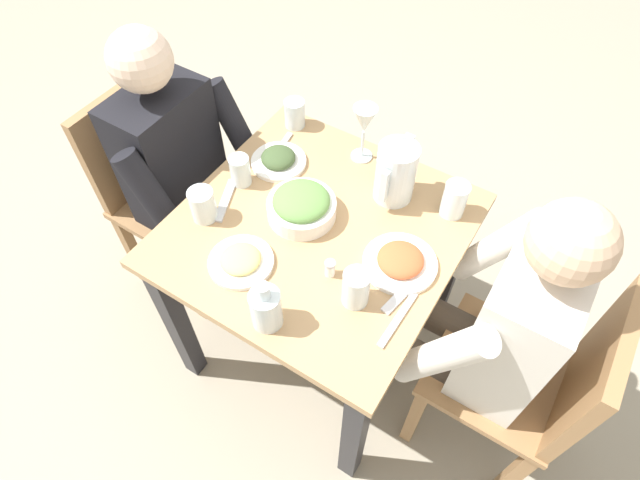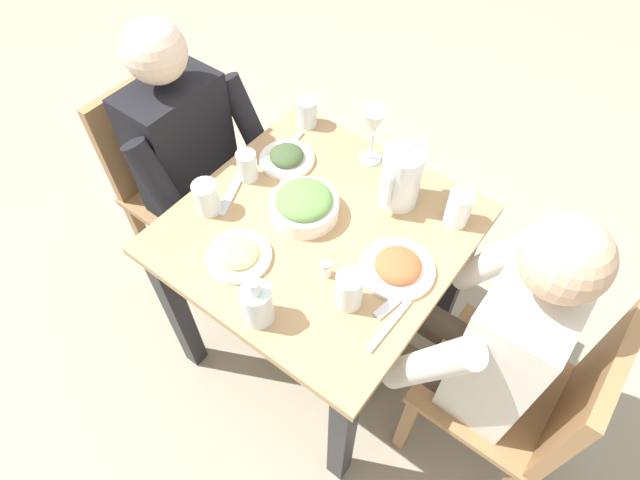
# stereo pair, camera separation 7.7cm
# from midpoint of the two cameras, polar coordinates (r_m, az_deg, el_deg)

# --- Properties ---
(ground_plane) EXTENTS (8.00, 8.00, 0.00)m
(ground_plane) POSITION_cam_midpoint_polar(r_m,az_deg,el_deg) (2.15, -1.23, -11.00)
(ground_plane) COLOR #9E937F
(dining_table) EXTENTS (0.80, 0.80, 0.74)m
(dining_table) POSITION_cam_midpoint_polar(r_m,az_deg,el_deg) (1.64, -1.58, -1.69)
(dining_table) COLOR tan
(dining_table) RESTS_ON ground_plane
(chair_near) EXTENTS (0.40, 0.40, 0.87)m
(chair_near) POSITION_cam_midpoint_polar(r_m,az_deg,el_deg) (2.08, -18.16, 5.73)
(chair_near) COLOR #997047
(chair_near) RESTS_ON ground_plane
(chair_far) EXTENTS (0.40, 0.40, 0.87)m
(chair_far) POSITION_cam_midpoint_polar(r_m,az_deg,el_deg) (1.66, 21.14, -14.13)
(chair_far) COLOR #997047
(chair_far) RESTS_ON ground_plane
(diner_near) EXTENTS (0.48, 0.53, 1.16)m
(diner_near) POSITION_cam_midpoint_polar(r_m,az_deg,el_deg) (1.86, -14.84, 6.47)
(diner_near) COLOR black
(diner_near) RESTS_ON ground_plane
(diner_far) EXTENTS (0.48, 0.53, 1.16)m
(diner_far) POSITION_cam_midpoint_polar(r_m,az_deg,el_deg) (1.52, 15.69, -8.68)
(diner_far) COLOR silver
(diner_far) RESTS_ON ground_plane
(water_pitcher) EXTENTS (0.16, 0.12, 0.19)m
(water_pitcher) POSITION_cam_midpoint_polar(r_m,az_deg,el_deg) (1.54, 6.88, 7.29)
(water_pitcher) COLOR silver
(water_pitcher) RESTS_ON dining_table
(salad_bowl) EXTENTS (0.20, 0.20, 0.09)m
(salad_bowl) POSITION_cam_midpoint_polar(r_m,az_deg,el_deg) (1.52, -3.50, 3.75)
(salad_bowl) COLOR white
(salad_bowl) RESTS_ON dining_table
(plate_fries) EXTENTS (0.18, 0.18, 0.04)m
(plate_fries) POSITION_cam_midpoint_polar(r_m,az_deg,el_deg) (1.45, -10.19, -2.29)
(plate_fries) COLOR white
(plate_fries) RESTS_ON dining_table
(plate_rice_curry) EXTENTS (0.21, 0.21, 0.05)m
(plate_rice_curry) POSITION_cam_midpoint_polar(r_m,az_deg,el_deg) (1.44, 7.27, -2.38)
(plate_rice_curry) COLOR white
(plate_rice_curry) RESTS_ON dining_table
(plate_dolmas) EXTENTS (0.18, 0.18, 0.05)m
(plate_dolmas) POSITION_cam_midpoint_polar(r_m,az_deg,el_deg) (1.70, -5.90, 8.75)
(plate_dolmas) COLOR white
(plate_dolmas) RESTS_ON dining_table
(water_glass_far_right) EXTENTS (0.08, 0.08, 0.10)m
(water_glass_far_right) POSITION_cam_midpoint_polar(r_m,az_deg,el_deg) (1.55, -14.13, 3.72)
(water_glass_far_right) COLOR silver
(water_glass_far_right) RESTS_ON dining_table
(water_glass_far_left) EXTENTS (0.07, 0.07, 0.11)m
(water_glass_far_left) POSITION_cam_midpoint_polar(r_m,az_deg,el_deg) (1.56, 13.17, 4.30)
(water_glass_far_left) COLOR silver
(water_glass_far_left) RESTS_ON dining_table
(water_glass_by_pitcher) EXTENTS (0.07, 0.07, 0.11)m
(water_glass_by_pitcher) POSITION_cam_midpoint_polar(r_m,az_deg,el_deg) (1.33, 2.30, -5.33)
(water_glass_by_pitcher) COLOR silver
(water_glass_by_pitcher) RESTS_ON dining_table
(water_glass_center) EXTENTS (0.06, 0.06, 0.10)m
(water_glass_center) POSITION_cam_midpoint_polar(r_m,az_deg,el_deg) (1.63, -10.10, 7.47)
(water_glass_center) COLOR silver
(water_glass_center) RESTS_ON dining_table
(water_glass_near_right) EXTENTS (0.07, 0.07, 0.10)m
(water_glass_near_right) POSITION_cam_midpoint_polar(r_m,az_deg,el_deg) (1.81, -4.05, 13.63)
(water_glass_near_right) COLOR silver
(water_glass_near_right) RESTS_ON dining_table
(wine_glass) EXTENTS (0.08, 0.08, 0.20)m
(wine_glass) POSITION_cam_midpoint_polar(r_m,az_deg,el_deg) (1.63, 3.51, 12.69)
(wine_glass) COLOR silver
(wine_glass) RESTS_ON dining_table
(oil_carafe) EXTENTS (0.08, 0.08, 0.16)m
(oil_carafe) POSITION_cam_midpoint_polar(r_m,az_deg,el_deg) (1.31, -7.61, -7.63)
(oil_carafe) COLOR silver
(oil_carafe) RESTS_ON dining_table
(salt_shaker) EXTENTS (0.03, 0.03, 0.05)m
(salt_shaker) POSITION_cam_midpoint_polar(r_m,az_deg,el_deg) (1.40, -0.48, -3.17)
(salt_shaker) COLOR white
(salt_shaker) RESTS_ON dining_table
(fork_near) EXTENTS (0.17, 0.06, 0.01)m
(fork_near) POSITION_cam_midpoint_polar(r_m,az_deg,el_deg) (1.40, 7.66, -5.69)
(fork_near) COLOR silver
(fork_near) RESTS_ON dining_table
(knife_near) EXTENTS (0.19, 0.05, 0.01)m
(knife_near) POSITION_cam_midpoint_polar(r_m,az_deg,el_deg) (1.75, -5.87, 9.69)
(knife_near) COLOR silver
(knife_near) RESTS_ON dining_table
(fork_far) EXTENTS (0.17, 0.09, 0.01)m
(fork_far) POSITION_cam_midpoint_polar(r_m,az_deg,el_deg) (1.62, -11.67, 4.25)
(fork_far) COLOR silver
(fork_far) RESTS_ON dining_table
(knife_far) EXTENTS (0.19, 0.02, 0.01)m
(knife_far) POSITION_cam_midpoint_polar(r_m,az_deg,el_deg) (1.36, 6.90, -8.70)
(knife_far) COLOR silver
(knife_far) RESTS_ON dining_table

